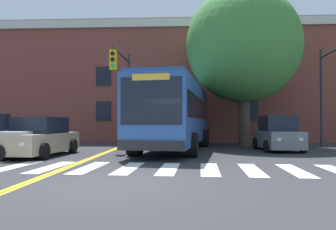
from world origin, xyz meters
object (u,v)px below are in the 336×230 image
at_px(city_bus, 176,114).
at_px(street_tree_curbside_large, 244,46).
at_px(car_tan_near_lane, 40,138).
at_px(traffic_light_near_corner, 330,79).
at_px(traffic_light_overhead, 123,81).
at_px(car_grey_far_lane, 278,135).
at_px(car_black_behind_bus, 164,130).

bearing_deg(city_bus, street_tree_curbside_large, 34.41).
distance_m(car_tan_near_lane, traffic_light_near_corner, 15.13).
distance_m(car_tan_near_lane, traffic_light_overhead, 6.10).
bearing_deg(car_tan_near_lane, traffic_light_near_corner, 16.52).
xyz_separation_m(traffic_light_overhead, street_tree_curbside_large, (7.14, 1.75, 2.35)).
height_order(city_bus, traffic_light_overhead, traffic_light_overhead).
bearing_deg(car_grey_far_lane, street_tree_curbside_large, 111.05).
distance_m(city_bus, street_tree_curbside_large, 6.55).
distance_m(traffic_light_near_corner, street_tree_curbside_large, 5.28).
bearing_deg(city_bus, traffic_light_near_corner, 5.37).
distance_m(traffic_light_near_corner, traffic_light_overhead, 11.42).
bearing_deg(city_bus, traffic_light_overhead, 160.80).
height_order(car_black_behind_bus, street_tree_curbside_large, street_tree_curbside_large).
bearing_deg(car_grey_far_lane, car_tan_near_lane, -163.79).
bearing_deg(street_tree_curbside_large, traffic_light_near_corner, -25.32).
relative_size(traffic_light_overhead, street_tree_curbside_large, 0.58).
xyz_separation_m(car_grey_far_lane, car_black_behind_bus, (-6.45, 8.55, 0.01)).
bearing_deg(city_bus, car_black_behind_bus, 98.07).
relative_size(city_bus, traffic_light_overhead, 2.01).
distance_m(city_bus, traffic_light_near_corner, 8.63).
height_order(car_grey_far_lane, traffic_light_overhead, traffic_light_overhead).
xyz_separation_m(car_black_behind_bus, street_tree_curbside_large, (5.29, -5.54, 5.32)).
relative_size(car_tan_near_lane, traffic_light_near_corner, 0.79).
height_order(car_tan_near_lane, traffic_light_overhead, traffic_light_overhead).
height_order(car_grey_far_lane, traffic_light_near_corner, traffic_light_near_corner).
xyz_separation_m(car_tan_near_lane, car_black_behind_bus, (4.64, 11.77, 0.07)).
xyz_separation_m(car_grey_far_lane, traffic_light_near_corner, (3.12, 0.99, 3.00)).
distance_m(car_grey_far_lane, street_tree_curbside_large, 6.24).
distance_m(city_bus, car_black_behind_bus, 8.50).
relative_size(city_bus, street_tree_curbside_large, 1.17).
xyz_separation_m(traffic_light_near_corner, street_tree_curbside_large, (-4.28, 2.02, 2.34)).
bearing_deg(street_tree_curbside_large, car_tan_near_lane, -147.87).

